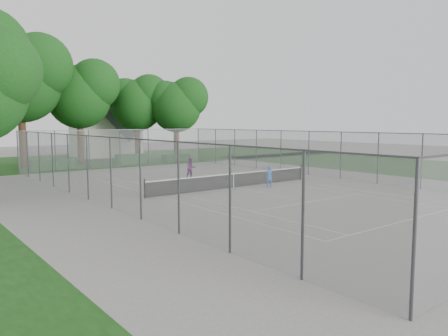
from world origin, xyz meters
TOP-DOWN VIEW (x-y plane):
  - ground at (0.00, 0.00)m, footprint 120.00×120.00m
  - grass_far at (0.00, 26.00)m, footprint 60.00×20.00m
  - grass_right at (22.00, 0.00)m, footprint 16.00×40.00m
  - court_markings at (0.00, 0.00)m, footprint 11.03×23.83m
  - tennis_net at (0.00, 0.00)m, footprint 12.87×0.10m
  - perimeter_fence at (0.00, 0.00)m, footprint 18.08×34.08m
  - tree_far_left at (-7.20, 22.27)m, footprint 8.63×7.88m
  - tree_far_midleft at (-1.55, 22.77)m, footprint 7.38×6.73m
  - tree_far_midright at (5.15, 23.32)m, footprint 6.63×6.06m
  - tree_far_right at (8.40, 20.24)m, footprint 6.41×5.85m
  - hedge_left at (-5.95, 18.21)m, footprint 3.76×1.13m
  - hedge_mid at (1.98, 18.69)m, footprint 3.22×0.92m
  - hedge_right at (6.66, 17.81)m, footprint 2.85×1.04m
  - house at (3.91, 29.52)m, footprint 7.24×5.61m
  - girl_player at (2.00, -1.20)m, footprint 0.58×0.44m
  - woman_player at (0.35, 5.46)m, footprint 0.85×0.71m

SIDE VIEW (x-z plane):
  - ground at x=0.00m, z-range 0.00..0.00m
  - grass_far at x=0.00m, z-range 0.00..0.00m
  - grass_right at x=22.00m, z-range 0.00..0.00m
  - court_markings at x=0.00m, z-range 0.00..0.01m
  - hedge_right at x=6.66m, z-range 0.00..0.85m
  - hedge_left at x=-5.95m, z-range 0.00..0.94m
  - hedge_mid at x=1.98m, z-range 0.00..1.01m
  - tennis_net at x=0.00m, z-range -0.04..1.06m
  - girl_player at x=2.00m, z-range 0.00..1.42m
  - woman_player at x=0.35m, z-range 0.00..1.58m
  - perimeter_fence at x=0.00m, z-range 0.05..3.57m
  - house at x=3.91m, z-range -0.88..8.14m
  - tree_far_right at x=8.40m, z-range 1.72..10.93m
  - tree_far_midright at x=5.15m, z-range 1.78..11.32m
  - tree_far_midleft at x=-1.55m, z-range 1.98..12.59m
  - tree_far_left at x=-7.20m, z-range 2.33..14.73m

